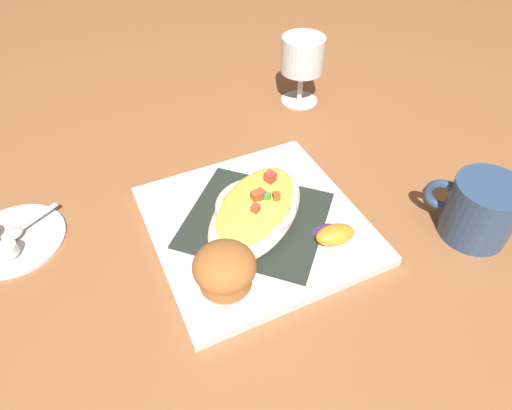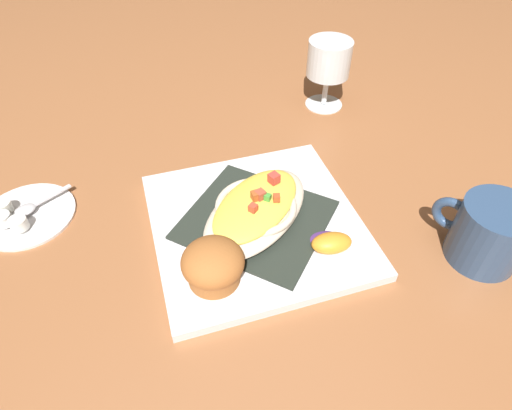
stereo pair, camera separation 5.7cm
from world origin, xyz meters
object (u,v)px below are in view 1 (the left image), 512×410
at_px(creamer_cup_2, 8,249).
at_px(muffin, 225,269).
at_px(orange_garnish, 334,234).
at_px(stemmed_glass, 302,59).
at_px(square_plate, 256,224).
at_px(coffee_mug, 479,212).
at_px(creamer_saucer, 14,239).
at_px(gratin_dish, 256,208).
at_px(spoon, 16,232).

bearing_deg(creamer_cup_2, muffin, 145.38).
relative_size(orange_garnish, stemmed_glass, 0.46).
bearing_deg(stemmed_glass, square_plate, 51.31).
bearing_deg(coffee_mug, creamer_cup_2, -20.42).
distance_m(orange_garnish, creamer_cup_2, 0.42).
bearing_deg(creamer_saucer, muffin, 140.28).
distance_m(stemmed_glass, creamer_saucer, 0.55).
bearing_deg(square_plate, muffin, 45.69).
bearing_deg(square_plate, gratin_dish, -165.54).
height_order(muffin, creamer_cup_2, muffin).
bearing_deg(orange_garnish, gratin_dish, -43.52).
relative_size(coffee_mug, stemmed_glass, 0.89).
relative_size(creamer_saucer, creamer_cup_2, 5.56).
bearing_deg(gratin_dish, spoon, -21.30).
distance_m(muffin, orange_garnish, 0.15).
bearing_deg(stemmed_glass, creamer_saucer, 16.61).
bearing_deg(gratin_dish, creamer_cup_2, -15.25).
height_order(creamer_saucer, spoon, spoon).
bearing_deg(gratin_dish, muffin, 45.67).
bearing_deg(coffee_mug, gratin_dish, -26.08).
bearing_deg(creamer_cup_2, orange_garnish, 157.84).
bearing_deg(creamer_cup_2, creamer_saucer, -98.01).
xyz_separation_m(square_plate, spoon, (0.30, -0.12, 0.01)).
distance_m(orange_garnish, creamer_saucer, 0.43).
xyz_separation_m(square_plate, orange_garnish, (-0.08, 0.07, 0.02)).
bearing_deg(creamer_cup_2, gratin_dish, 164.75).
distance_m(muffin, stemmed_glass, 0.46).
relative_size(stemmed_glass, spoon, 1.53).
xyz_separation_m(muffin, creamer_saucer, (0.23, -0.19, -0.04)).
height_order(creamer_saucer, creamer_cup_2, creamer_cup_2).
bearing_deg(spoon, coffee_mug, 156.42).
height_order(square_plate, orange_garnish, orange_garnish).
xyz_separation_m(gratin_dish, orange_garnish, (-0.08, 0.07, -0.01)).
xyz_separation_m(muffin, coffee_mug, (-0.34, 0.05, -0.00)).
relative_size(square_plate, coffee_mug, 2.50).
distance_m(orange_garnish, stemmed_glass, 0.38).
bearing_deg(creamer_saucer, creamer_cup_2, 81.99).
distance_m(orange_garnish, spoon, 0.43).
distance_m(creamer_saucer, spoon, 0.01).
relative_size(spoon, creamer_cup_2, 3.43).
height_order(orange_garnish, coffee_mug, coffee_mug).
bearing_deg(square_plate, creamer_saucer, -20.46).
height_order(coffee_mug, spoon, coffee_mug).
bearing_deg(spoon, stemmed_glass, -163.55).
bearing_deg(spoon, square_plate, 158.69).
bearing_deg(orange_garnish, stemmed_glass, -112.06).
height_order(spoon, creamer_cup_2, creamer_cup_2).
bearing_deg(stemmed_glass, orange_garnish, 67.94).
bearing_deg(creamer_saucer, coffee_mug, 156.88).
relative_size(square_plate, spoon, 3.39).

